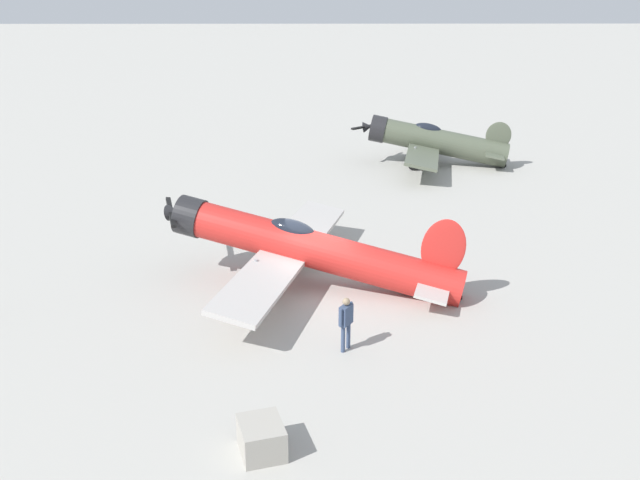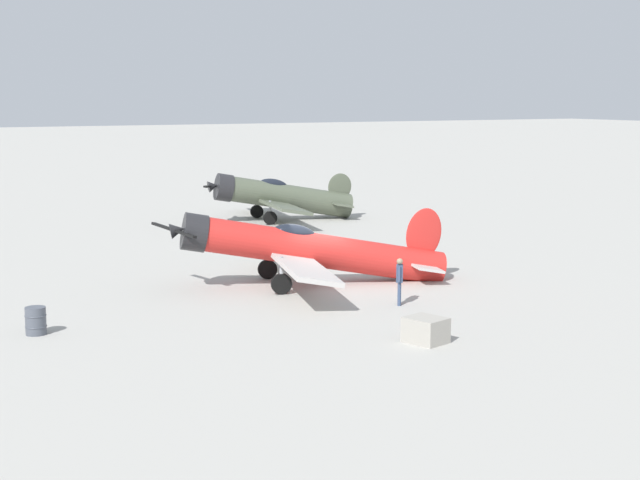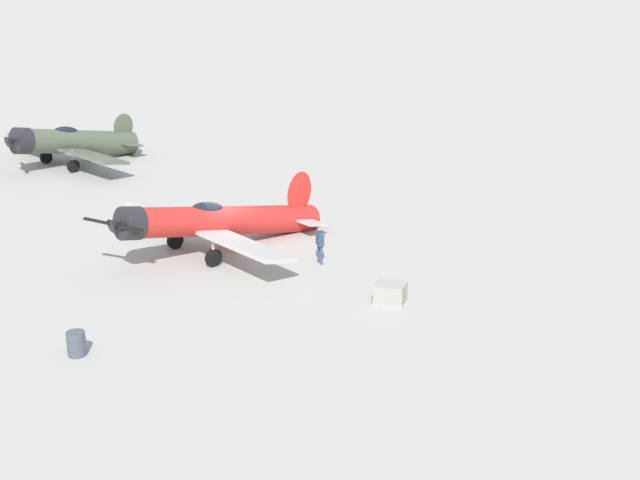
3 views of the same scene
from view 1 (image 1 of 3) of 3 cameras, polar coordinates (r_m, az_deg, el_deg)
name	(u,v)px [view 1 (image 1 of 3)]	position (r m, az deg, el deg)	size (l,w,h in m)	color
ground_plane	(320,286)	(25.20, 0.00, -3.85)	(400.00, 400.00, 0.00)	#A8A59E
airplane_foreground	(306,248)	(24.78, -1.14, -0.69)	(11.42, 11.26, 3.32)	red
airplane_mid_apron	(432,141)	(42.99, 9.32, 8.12)	(11.62, 9.76, 2.98)	#4C5442
ground_crew_mechanic	(346,319)	(20.51, 2.17, -6.55)	(0.57, 0.46, 1.71)	#384766
equipment_crate	(262,438)	(16.72, -4.88, -16.06)	(1.41, 1.28, 0.78)	#9E998E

